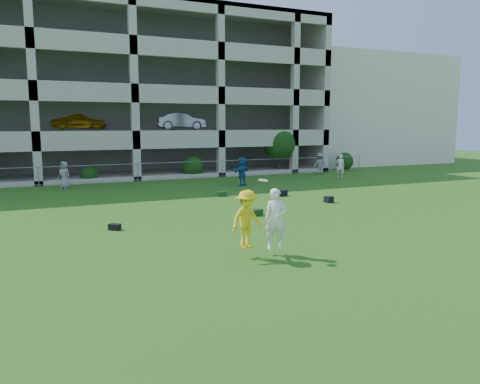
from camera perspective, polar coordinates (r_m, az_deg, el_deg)
name	(u,v)px	position (r m, az deg, el deg)	size (l,w,h in m)	color
ground	(276,253)	(13.78, 4.39, -7.47)	(100.00, 100.00, 0.00)	#235114
stucco_building	(344,111)	(49.35, 12.54, 9.58)	(16.00, 14.00, 10.00)	beige
bystander_c	(64,175)	(29.15, -20.63, 1.96)	(0.77, 0.50, 1.58)	gray
bystander_d	(242,171)	(28.46, 0.24, 2.52)	(1.62, 0.51, 1.74)	#205594
bystander_e	(340,166)	(33.21, 12.11, 3.11)	(0.61, 0.40, 1.67)	silver
bystander_f	(320,164)	(35.38, 9.68, 3.42)	(1.03, 0.59, 1.59)	slate
bag_black_b	(115,227)	(17.27, -15.03, -4.13)	(0.40, 0.25, 0.22)	black
bag_green_c	(256,212)	(19.30, 1.95, -2.49)	(0.50, 0.35, 0.26)	#143413
crate_d	(329,199)	(22.83, 10.76, -0.89)	(0.35, 0.35, 0.30)	black
bag_black_e	(282,193)	(24.56, 5.09, -0.14)	(0.60, 0.30, 0.30)	black
bag_green_g	(221,194)	(24.38, -2.29, -0.23)	(0.50, 0.30, 0.25)	#133616
frisbee_contest	(256,219)	(13.16, 1.95, -3.31)	(1.83, 0.87, 2.04)	yellow
parking_garage	(113,95)	(39.91, -15.25, 11.29)	(30.00, 14.00, 12.00)	#9E998C
fence	(138,172)	(31.45, -12.37, 2.40)	(36.06, 0.06, 1.20)	gray
shrub_row	(200,156)	(33.27, -4.90, 4.43)	(34.38, 2.52, 3.50)	#163D11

